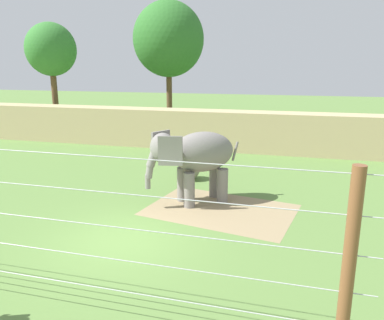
{
  "coord_description": "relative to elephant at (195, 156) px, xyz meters",
  "views": [
    {
      "loc": [
        4.68,
        -9.5,
        5.05
      ],
      "look_at": [
        0.83,
        4.63,
        1.4
      ],
      "focal_mm": 35.44,
      "sensor_mm": 36.0,
      "label": 1
    }
  ],
  "objects": [
    {
      "name": "ground_plane",
      "position": [
        -1.23,
        -3.66,
        -1.82
      ],
      "size": [
        120.0,
        120.0,
        0.0
      ],
      "primitive_type": "plane",
      "color": "#5B7F3D"
    },
    {
      "name": "cable_fence",
      "position": [
        -1.23,
        -7.02,
        -0.03
      ],
      "size": [
        12.4,
        0.23,
        3.56
      ],
      "color": "brown",
      "rests_on": "ground"
    },
    {
      "name": "tree_far_left",
      "position": [
        -6.18,
        15.43,
        5.16
      ],
      "size": [
        5.39,
        5.39,
        9.84
      ],
      "color": "brown",
      "rests_on": "ground"
    },
    {
      "name": "enrichment_ball",
      "position": [
        -1.02,
        2.8,
        -1.35
      ],
      "size": [
        0.95,
        0.95,
        0.95
      ],
      "primitive_type": "sphere",
      "color": "gray",
      "rests_on": "ground"
    },
    {
      "name": "dirt_patch",
      "position": [
        1.08,
        -0.52,
        -1.82
      ],
      "size": [
        5.66,
        4.37,
        0.01
      ],
      "primitive_type": "cube",
      "rotation": [
        0.0,
        0.0,
        -0.18
      ],
      "color": "#937F5B",
      "rests_on": "ground"
    },
    {
      "name": "embankment_wall",
      "position": [
        -1.23,
        9.58,
        -0.63
      ],
      "size": [
        36.0,
        1.8,
        2.38
      ],
      "primitive_type": "cube",
      "color": "tan",
      "rests_on": "ground"
    },
    {
      "name": "tree_left_of_centre",
      "position": [
        -14.24,
        12.16,
        4.34
      ],
      "size": [
        3.68,
        3.68,
        8.16
      ],
      "color": "brown",
      "rests_on": "ground"
    },
    {
      "name": "elephant",
      "position": [
        0.0,
        0.0,
        0.0
      ],
      "size": [
        3.28,
        2.84,
        2.75
      ],
      "color": "gray",
      "rests_on": "ground"
    }
  ]
}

